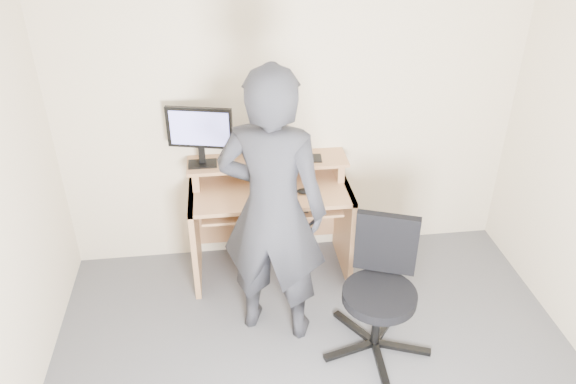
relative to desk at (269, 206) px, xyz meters
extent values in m
cube|color=beige|center=(0.20, 0.22, 0.70)|extent=(3.50, 0.02, 2.50)
cube|color=tan|center=(-0.58, -0.08, -0.17)|extent=(0.04, 0.60, 0.75)
cube|color=tan|center=(0.58, -0.08, -0.17)|extent=(0.04, 0.60, 0.75)
cube|color=tan|center=(0.00, -0.08, 0.19)|extent=(1.20, 0.60, 0.03)
cube|color=tan|center=(0.00, -0.16, 0.09)|extent=(1.02, 0.38, 0.02)
cube|color=tan|center=(-0.54, 0.07, 0.28)|extent=(0.05, 0.28, 0.15)
cube|color=tan|center=(0.54, 0.07, 0.28)|extent=(0.05, 0.28, 0.15)
cube|color=tan|center=(0.00, 0.07, 0.35)|extent=(1.20, 0.30, 0.02)
cube|color=tan|center=(0.00, 0.21, -0.12)|extent=(1.20, 0.03, 0.65)
cube|color=black|center=(-0.48, 0.06, 0.37)|extent=(0.21, 0.13, 0.01)
cube|color=black|center=(-0.48, 0.08, 0.44)|extent=(0.05, 0.04, 0.13)
cube|color=black|center=(-0.48, 0.05, 0.66)|extent=(0.47, 0.15, 0.30)
cube|color=#9295FD|center=(-0.48, 0.03, 0.66)|extent=(0.42, 0.11, 0.26)
cube|color=black|center=(0.01, 0.09, 0.46)|extent=(0.09, 0.14, 0.20)
cylinder|color=silver|center=(0.07, 0.05, 0.45)|extent=(0.10, 0.10, 0.18)
cube|color=black|center=(0.37, 0.05, 0.37)|extent=(0.08, 0.14, 0.01)
cube|color=black|center=(-0.13, -0.03, 0.38)|extent=(0.05, 0.04, 0.03)
torus|color=silver|center=(-0.19, 0.12, 0.37)|extent=(0.16, 0.16, 0.06)
cube|color=black|center=(0.04, -0.17, 0.12)|extent=(0.48, 0.25, 0.03)
ellipsoid|color=black|center=(0.24, -0.18, 0.22)|extent=(0.11, 0.08, 0.04)
cube|color=black|center=(0.79, -1.08, -0.51)|extent=(0.36, 0.18, 0.03)
cube|color=black|center=(0.73, -0.86, -0.51)|extent=(0.27, 0.31, 0.03)
cube|color=black|center=(0.50, -0.85, -0.51)|extent=(0.24, 0.33, 0.03)
cube|color=black|center=(0.42, -1.06, -0.51)|extent=(0.36, 0.14, 0.03)
cube|color=black|center=(0.60, -1.20, -0.51)|extent=(0.07, 0.37, 0.03)
cylinder|color=black|center=(0.61, -1.01, -0.31)|extent=(0.06, 0.06, 0.38)
cylinder|color=black|center=(0.61, -1.01, -0.10)|extent=(0.48, 0.48, 0.07)
cube|color=black|center=(0.68, -0.82, 0.17)|extent=(0.40, 0.20, 0.43)
imported|color=black|center=(-0.04, -0.71, 0.41)|extent=(0.81, 0.67, 1.92)
camera|label=1|loc=(-0.32, -3.65, 2.31)|focal=35.00mm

